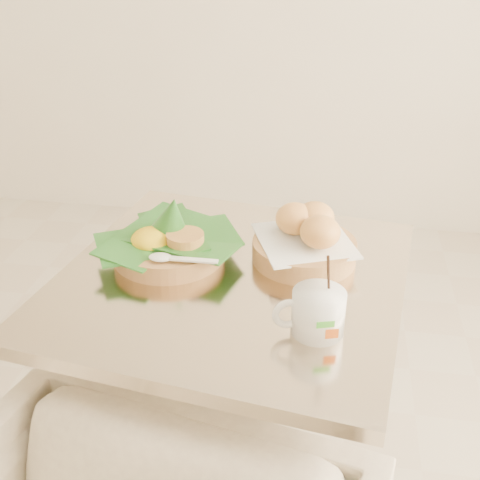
% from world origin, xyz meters
% --- Properties ---
extents(cafe_table, '(0.79, 0.79, 0.75)m').
position_xyz_m(cafe_table, '(0.16, -0.00, 0.53)').
color(cafe_table, gray).
rests_on(cafe_table, floor).
extents(rice_basket, '(0.30, 0.30, 0.15)m').
position_xyz_m(rice_basket, '(0.01, 0.05, 0.79)').
color(rice_basket, '#B0844B').
rests_on(rice_basket, cafe_table).
extents(bread_basket, '(0.25, 0.25, 0.12)m').
position_xyz_m(bread_basket, '(0.31, 0.09, 0.80)').
color(bread_basket, '#B0844B').
rests_on(bread_basket, cafe_table).
extents(coffee_mug, '(0.13, 0.10, 0.16)m').
position_xyz_m(coffee_mug, '(0.35, -0.17, 0.79)').
color(coffee_mug, white).
rests_on(coffee_mug, cafe_table).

